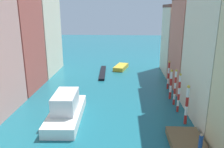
% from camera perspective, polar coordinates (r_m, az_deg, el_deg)
% --- Properties ---
extents(ground_plane, '(154.00, 154.00, 0.00)m').
position_cam_1_polar(ground_plane, '(40.33, -1.30, -2.40)').
color(ground_plane, '#196070').
extents(building_left_2, '(7.50, 8.91, 19.35)m').
position_cam_1_polar(building_left_2, '(39.28, -24.03, 10.21)').
color(building_left_2, '#B25147').
rests_on(building_left_2, ground).
extents(building_left_3, '(7.50, 10.87, 18.87)m').
position_cam_1_polar(building_left_3, '(48.56, -18.63, 11.32)').
color(building_left_3, beige).
rests_on(building_left_3, ground).
extents(building_right_2, '(7.50, 9.28, 14.60)m').
position_cam_1_polar(building_right_2, '(38.87, 20.74, 6.96)').
color(building_right_2, '#C6705B').
rests_on(building_right_2, ground).
extents(building_right_3, '(7.50, 8.84, 13.55)m').
position_cam_1_polar(building_right_3, '(47.95, 17.37, 8.17)').
color(building_right_3, beige).
rests_on(building_right_3, ground).
extents(waterfront_dock, '(3.21, 6.14, 0.71)m').
position_cam_1_polar(waterfront_dock, '(23.49, 18.56, -16.75)').
color(waterfront_dock, brown).
rests_on(waterfront_dock, ground).
extents(person_on_dock, '(0.36, 0.36, 1.59)m').
position_cam_1_polar(person_on_dock, '(22.34, 21.30, -15.59)').
color(person_on_dock, '#234C93').
rests_on(person_on_dock, waterfront_dock).
extents(mooring_pole_0, '(0.36, 0.36, 4.70)m').
position_cam_1_polar(mooring_pole_0, '(27.14, 18.21, -7.23)').
color(mooring_pole_0, red).
rests_on(mooring_pole_0, ground).
extents(mooring_pole_1, '(0.30, 0.30, 5.12)m').
position_cam_1_polar(mooring_pole_1, '(29.89, 16.40, -4.49)').
color(mooring_pole_1, red).
rests_on(mooring_pole_1, ground).
extents(mooring_pole_2, '(0.30, 0.30, 5.01)m').
position_cam_1_polar(mooring_pole_2, '(31.99, 15.49, -3.16)').
color(mooring_pole_2, red).
rests_on(mooring_pole_2, ground).
extents(mooring_pole_3, '(0.36, 0.36, 4.44)m').
position_cam_1_polar(mooring_pole_3, '(34.03, 14.50, -2.42)').
color(mooring_pole_3, red).
rests_on(mooring_pole_3, ground).
extents(mooring_pole_4, '(0.31, 0.31, 4.71)m').
position_cam_1_polar(mooring_pole_4, '(38.15, 13.95, -0.19)').
color(mooring_pole_4, red).
rests_on(mooring_pole_4, ground).
extents(vaporetto_white, '(3.91, 9.57, 3.29)m').
position_cam_1_polar(vaporetto_white, '(27.91, -11.42, -8.70)').
color(vaporetto_white, white).
rests_on(vaporetto_white, ground).
extents(gondola_black, '(1.54, 9.94, 0.41)m').
position_cam_1_polar(gondola_black, '(46.46, -2.35, 0.36)').
color(gondola_black, black).
rests_on(gondola_black, ground).
extents(motorboat_0, '(3.37, 5.58, 0.85)m').
position_cam_1_polar(motorboat_0, '(49.90, 2.24, 1.72)').
color(motorboat_0, gold).
rests_on(motorboat_0, ground).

